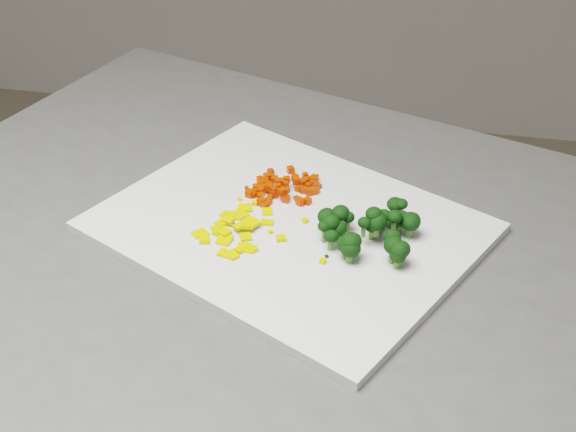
% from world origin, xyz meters
% --- Properties ---
extents(cutting_board, '(0.50, 0.46, 0.01)m').
position_xyz_m(cutting_board, '(-0.14, 0.03, 0.91)').
color(cutting_board, silver).
rests_on(cutting_board, counter_block).
extents(carrot_pile, '(0.09, 0.09, 0.03)m').
position_xyz_m(carrot_pile, '(-0.15, 0.09, 0.92)').
color(carrot_pile, red).
rests_on(carrot_pile, cutting_board).
extents(pepper_pile, '(0.10, 0.10, 0.01)m').
position_xyz_m(pepper_pile, '(-0.18, 0.00, 0.92)').
color(pepper_pile, yellow).
rests_on(pepper_pile, cutting_board).
extents(broccoli_pile, '(0.11, 0.11, 0.05)m').
position_xyz_m(broccoli_pile, '(-0.04, 0.01, 0.94)').
color(broccoli_pile, black).
rests_on(broccoli_pile, cutting_board).
extents(carrot_cube_0, '(0.01, 0.01, 0.01)m').
position_xyz_m(carrot_cube_0, '(-0.15, 0.10, 0.92)').
color(carrot_cube_0, red).
rests_on(carrot_cube_0, carrot_pile).
extents(carrot_cube_1, '(0.01, 0.01, 0.01)m').
position_xyz_m(carrot_cube_1, '(-0.11, 0.10, 0.91)').
color(carrot_cube_1, red).
rests_on(carrot_cube_1, carrot_pile).
extents(carrot_cube_2, '(0.01, 0.01, 0.01)m').
position_xyz_m(carrot_cube_2, '(-0.13, 0.11, 0.91)').
color(carrot_cube_2, red).
rests_on(carrot_cube_2, carrot_pile).
extents(carrot_cube_3, '(0.01, 0.01, 0.01)m').
position_xyz_m(carrot_cube_3, '(-0.13, 0.11, 0.91)').
color(carrot_cube_3, red).
rests_on(carrot_cube_3, carrot_pile).
extents(carrot_cube_4, '(0.01, 0.01, 0.01)m').
position_xyz_m(carrot_cube_4, '(-0.19, 0.09, 0.91)').
color(carrot_cube_4, red).
rests_on(carrot_cube_4, carrot_pile).
extents(carrot_cube_5, '(0.01, 0.01, 0.01)m').
position_xyz_m(carrot_cube_5, '(-0.13, 0.09, 0.91)').
color(carrot_cube_5, red).
rests_on(carrot_cube_5, carrot_pile).
extents(carrot_cube_6, '(0.01, 0.01, 0.01)m').
position_xyz_m(carrot_cube_6, '(-0.19, 0.09, 0.91)').
color(carrot_cube_6, red).
rests_on(carrot_cube_6, carrot_pile).
extents(carrot_cube_7, '(0.01, 0.01, 0.01)m').
position_xyz_m(carrot_cube_7, '(-0.18, 0.13, 0.91)').
color(carrot_cube_7, red).
rests_on(carrot_cube_7, carrot_pile).
extents(carrot_cube_8, '(0.01, 0.01, 0.01)m').
position_xyz_m(carrot_cube_8, '(-0.15, 0.07, 0.92)').
color(carrot_cube_8, red).
rests_on(carrot_cube_8, carrot_pile).
extents(carrot_cube_9, '(0.01, 0.01, 0.01)m').
position_xyz_m(carrot_cube_9, '(-0.15, 0.07, 0.91)').
color(carrot_cube_9, red).
rests_on(carrot_cube_9, carrot_pile).
extents(carrot_cube_10, '(0.01, 0.01, 0.01)m').
position_xyz_m(carrot_cube_10, '(-0.17, 0.06, 0.91)').
color(carrot_cube_10, red).
rests_on(carrot_cube_10, carrot_pile).
extents(carrot_cube_11, '(0.01, 0.01, 0.01)m').
position_xyz_m(carrot_cube_11, '(-0.14, 0.11, 0.91)').
color(carrot_cube_11, red).
rests_on(carrot_cube_11, carrot_pile).
extents(carrot_cube_12, '(0.01, 0.01, 0.01)m').
position_xyz_m(carrot_cube_12, '(-0.16, 0.10, 0.92)').
color(carrot_cube_12, red).
rests_on(carrot_cube_12, carrot_pile).
extents(carrot_cube_13, '(0.01, 0.01, 0.01)m').
position_xyz_m(carrot_cube_13, '(-0.19, 0.07, 0.91)').
color(carrot_cube_13, red).
rests_on(carrot_cube_13, carrot_pile).
extents(carrot_cube_14, '(0.01, 0.01, 0.01)m').
position_xyz_m(carrot_cube_14, '(-0.16, 0.10, 0.92)').
color(carrot_cube_14, red).
rests_on(carrot_cube_14, carrot_pile).
extents(carrot_cube_15, '(0.01, 0.01, 0.01)m').
position_xyz_m(carrot_cube_15, '(-0.15, 0.08, 0.92)').
color(carrot_cube_15, red).
rests_on(carrot_cube_15, carrot_pile).
extents(carrot_cube_16, '(0.01, 0.01, 0.01)m').
position_xyz_m(carrot_cube_16, '(-0.19, 0.07, 0.92)').
color(carrot_cube_16, red).
rests_on(carrot_cube_16, carrot_pile).
extents(carrot_cube_17, '(0.01, 0.01, 0.01)m').
position_xyz_m(carrot_cube_17, '(-0.16, 0.08, 0.92)').
color(carrot_cube_17, red).
rests_on(carrot_cube_17, carrot_pile).
extents(carrot_cube_18, '(0.01, 0.01, 0.01)m').
position_xyz_m(carrot_cube_18, '(-0.15, 0.09, 0.91)').
color(carrot_cube_18, red).
rests_on(carrot_cube_18, carrot_pile).
extents(carrot_cube_19, '(0.01, 0.01, 0.01)m').
position_xyz_m(carrot_cube_19, '(-0.15, 0.14, 0.91)').
color(carrot_cube_19, red).
rests_on(carrot_cube_19, carrot_pile).
extents(carrot_cube_20, '(0.01, 0.01, 0.01)m').
position_xyz_m(carrot_cube_20, '(-0.13, 0.08, 0.91)').
color(carrot_cube_20, red).
rests_on(carrot_cube_20, carrot_pile).
extents(carrot_cube_21, '(0.01, 0.01, 0.01)m').
position_xyz_m(carrot_cube_21, '(-0.17, 0.06, 0.92)').
color(carrot_cube_21, red).
rests_on(carrot_cube_21, carrot_pile).
extents(carrot_cube_22, '(0.01, 0.01, 0.01)m').
position_xyz_m(carrot_cube_22, '(-0.12, 0.11, 0.91)').
color(carrot_cube_22, red).
rests_on(carrot_cube_22, carrot_pile).
extents(carrot_cube_23, '(0.01, 0.01, 0.01)m').
position_xyz_m(carrot_cube_23, '(-0.17, 0.05, 0.91)').
color(carrot_cube_23, red).
rests_on(carrot_cube_23, carrot_pile).
extents(carrot_cube_24, '(0.01, 0.01, 0.01)m').
position_xyz_m(carrot_cube_24, '(-0.18, 0.09, 0.91)').
color(carrot_cube_24, red).
rests_on(carrot_cube_24, carrot_pile).
extents(carrot_cube_25, '(0.01, 0.01, 0.01)m').
position_xyz_m(carrot_cube_25, '(-0.13, 0.12, 0.91)').
color(carrot_cube_25, red).
rests_on(carrot_cube_25, carrot_pile).
extents(carrot_cube_26, '(0.01, 0.01, 0.01)m').
position_xyz_m(carrot_cube_26, '(-0.19, 0.08, 0.91)').
color(carrot_cube_26, red).
rests_on(carrot_cube_26, carrot_pile).
extents(carrot_cube_27, '(0.01, 0.01, 0.01)m').
position_xyz_m(carrot_cube_27, '(-0.16, 0.08, 0.92)').
color(carrot_cube_27, red).
rests_on(carrot_cube_27, carrot_pile).
extents(carrot_cube_28, '(0.01, 0.01, 0.01)m').
position_xyz_m(carrot_cube_28, '(-0.18, 0.11, 0.91)').
color(carrot_cube_28, red).
rests_on(carrot_cube_28, carrot_pile).
extents(carrot_cube_29, '(0.01, 0.01, 0.01)m').
position_xyz_m(carrot_cube_29, '(-0.13, 0.13, 0.91)').
color(carrot_cube_29, red).
rests_on(carrot_cube_29, carrot_pile).
extents(carrot_cube_30, '(0.01, 0.01, 0.01)m').
position_xyz_m(carrot_cube_30, '(-0.15, 0.09, 0.92)').
color(carrot_cube_30, red).
rests_on(carrot_cube_30, carrot_pile).
extents(carrot_cube_31, '(0.01, 0.01, 0.01)m').
position_xyz_m(carrot_cube_31, '(-0.13, 0.12, 0.91)').
color(carrot_cube_31, red).
rests_on(carrot_cube_31, carrot_pile).
extents(carrot_cube_32, '(0.01, 0.01, 0.01)m').
position_xyz_m(carrot_cube_32, '(-0.18, 0.11, 0.92)').
color(carrot_cube_32, red).
rests_on(carrot_cube_32, carrot_pile).
extents(carrot_cube_33, '(0.01, 0.01, 0.01)m').
position_xyz_m(carrot_cube_33, '(-0.19, 0.11, 0.91)').
color(carrot_cube_33, red).
rests_on(carrot_cube_33, carrot_pile).
extents(carrot_cube_34, '(0.01, 0.01, 0.01)m').
position_xyz_m(carrot_cube_34, '(-0.16, 0.08, 0.91)').
color(carrot_cube_34, red).
rests_on(carrot_cube_34, carrot_pile).
extents(carrot_cube_35, '(0.01, 0.01, 0.01)m').
position_xyz_m(carrot_cube_35, '(-0.18, 0.12, 0.91)').
color(carrot_cube_35, red).
rests_on(carrot_cube_35, carrot_pile).
extents(carrot_cube_36, '(0.01, 0.01, 0.01)m').
position_xyz_m(carrot_cube_36, '(-0.17, 0.11, 0.91)').
color(carrot_cube_36, red).
rests_on(carrot_cube_36, carrot_pile).
extents(carrot_cube_37, '(0.01, 0.01, 0.01)m').
position_xyz_m(carrot_cube_37, '(-0.15, 0.12, 0.91)').
color(carrot_cube_37, red).
rests_on(carrot_cube_37, carrot_pile).
extents(carrot_cube_38, '(0.01, 0.01, 0.01)m').
position_xyz_m(carrot_cube_38, '(-0.19, 0.09, 0.91)').
color(carrot_cube_38, red).
rests_on(carrot_cube_38, carrot_pile).
extents(carrot_cube_39, '(0.01, 0.01, 0.01)m').
position_xyz_m(carrot_cube_39, '(-0.17, 0.07, 0.91)').
color(carrot_cube_39, red).
rests_on(carrot_cube_39, carrot_pile).
extents(carrot_cube_40, '(0.01, 0.01, 0.01)m').
position_xyz_m(carrot_cube_40, '(-0.12, 0.09, 0.91)').
color(carrot_cube_40, red).
rests_on(carrot_cube_40, carrot_pile).
extents(carrot_cube_41, '(0.01, 0.01, 0.01)m').
position_xyz_m(carrot_cube_41, '(-0.18, 0.08, 0.91)').
color(carrot_cube_41, red).
rests_on(carrot_cube_41, carrot_pile).
extents(carrot_cube_42, '(0.01, 0.01, 0.01)m').
position_xyz_m(carrot_cube_42, '(-0.17, 0.08, 0.92)').
color(carrot_cube_42, red).
rests_on(carrot_cube_42, carrot_pile).
extents(carrot_cube_43, '(0.01, 0.01, 0.01)m').
position_xyz_m(carrot_cube_43, '(-0.17, 0.09, 0.91)').
color(carrot_cube_43, red).
rests_on(carrot_cube_43, carrot_pile).
extents(carrot_cube_44, '(0.01, 0.01, 0.01)m').
position_xyz_m(carrot_cube_44, '(-0.18, 0.10, 0.92)').
color(carrot_cube_44, red).
rests_on(carrot_cube_44, carrot_pile).
extents(carrot_cube_45, '(0.01, 0.01, 0.01)m').
position_xyz_m(carrot_cube_45, '(-0.19, 0.08, 0.91)').
color(carrot_cube_45, red).
rests_on(carrot_cube_45, carrot_pile).
extents(carrot_cube_46, '(0.01, 0.01, 0.01)m').
position_xyz_m(carrot_cube_46, '(-0.19, 0.09, 0.91)').
color(carrot_cube_46, red).
rests_on(carrot_cube_46, carrot_pile).
extents(carrot_cube_47, '(0.01, 0.01, 0.01)m').
position_xyz_m(carrot_cube_47, '(-0.14, 0.12, 0.91)').
color(carrot_cube_47, red).
rests_on(carrot_cube_47, carrot_pile).
extents(carrot_cube_48, '(0.01, 0.01, 0.01)m').
position_xyz_m(carrot_cube_48, '(-0.12, 0.12, 0.91)').
color(carrot_cube_48, red).
rests_on(carrot_cube_48, carrot_pile).
extents(carrot_cube_49, '(0.01, 0.01, 0.01)m').
position_xyz_m(carrot_cube_49, '(-0.15, 0.07, 0.92)').
color(carrot_cube_49, red).
rests_on(carrot_cube_49, carrot_pile).
extents(carrot_cube_50, '(0.01, 0.01, 0.01)m').
position_xyz_m(carrot_cube_50, '(-0.15, 0.08, 0.92)').
color(carrot_cube_50, red).
rests_on(carrot_cube_50, carrot_pile).
extents(carrot_cube_51, '(0.01, 0.01, 0.01)m').
position_xyz_m(carrot_cube_51, '(-0.18, 0.12, 0.91)').
color(carrot_cube_51, red).
rests_on(carrot_cube_51, carrot_pile).
extents(carrot_cube_52, '(0.01, 0.01, 0.01)m').
position_xyz_m(carrot_cube_52, '(-0.18, 0.08, 0.91)').
color(carrot_cube_52, red).
rests_on(carrot_cube_52, carrot_pile).
extents(carrot_cube_53, '(0.01, 0.01, 0.01)m').
position_xyz_m(carrot_cube_53, '(-0.13, 0.07, 0.91)').
color(carrot_cube_53, red).
rests_on(carrot_cube_53, carrot_pile).
extents(carrot_cube_54, '(0.01, 0.01, 0.01)m').
position_xyz_m(carrot_cube_54, '(-0.13, 0.07, 0.91)').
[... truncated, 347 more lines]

